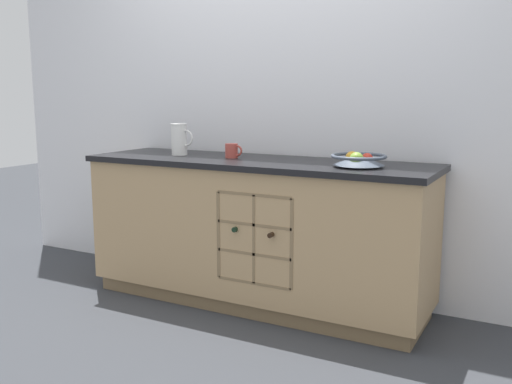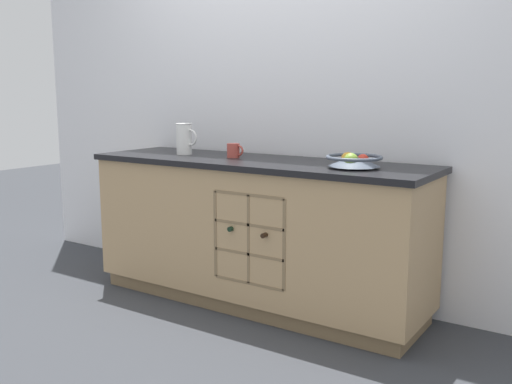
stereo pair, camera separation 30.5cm
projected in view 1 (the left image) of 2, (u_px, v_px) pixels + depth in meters
name	position (u px, v px, depth m)	size (l,w,h in m)	color
ground_plane	(256.00, 302.00, 3.52)	(14.00, 14.00, 0.00)	#383A3F
back_wall	(283.00, 93.00, 3.61)	(4.47, 0.06, 2.55)	white
kitchen_island	(256.00, 231.00, 3.44)	(2.11, 0.64, 0.88)	olive
fruit_bowl	(359.00, 159.00, 3.03)	(0.30, 0.30, 0.08)	#4C5666
white_pitcher	(180.00, 139.00, 3.61)	(0.16, 0.10, 0.20)	white
ceramic_mug	(232.00, 151.00, 3.46)	(0.11, 0.08, 0.09)	#B7473D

